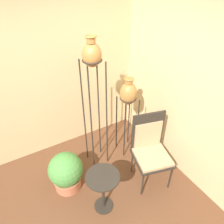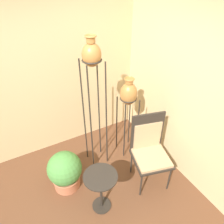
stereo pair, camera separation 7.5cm
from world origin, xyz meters
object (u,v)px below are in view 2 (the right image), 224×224
Objects in this scene: vase_stand_medium at (129,95)px; chair at (149,148)px; side_table at (101,185)px; potted_plant at (65,171)px; vase_stand_tall at (92,63)px.

vase_stand_medium reaches higher than chair.
vase_stand_medium reaches higher than side_table.
side_table is at bearing -61.59° from potted_plant.
chair is 1.73× the size of side_table.
side_table is 1.02× the size of potted_plant.
vase_stand_tall is 1.54m from side_table.
side_table is at bearing -111.76° from vase_stand_tall.
vase_stand_tall is at bearing 22.06° from potted_plant.
vase_stand_medium is at bearing 10.97° from potted_plant.
vase_stand_tall is 1.89× the size of chair.
chair is at bearing -20.24° from potted_plant.
vase_stand_tall reaches higher than chair.
vase_stand_medium is 2.25× the size of potted_plant.
vase_stand_tall reaches higher than vase_stand_medium.
vase_stand_tall is at bearing 177.65° from vase_stand_medium.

